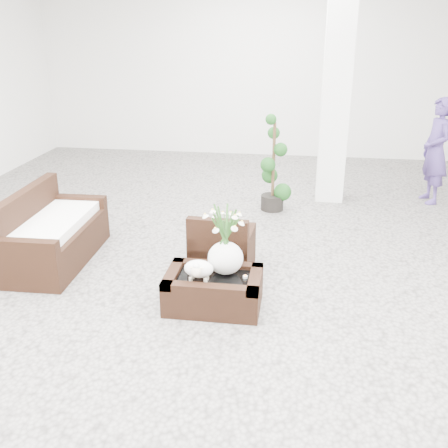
# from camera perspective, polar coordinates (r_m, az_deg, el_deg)

# --- Properties ---
(ground) EXTENTS (11.00, 11.00, 0.00)m
(ground) POSITION_cam_1_polar(r_m,az_deg,el_deg) (5.76, 0.15, -5.40)
(ground) COLOR gray
(ground) RESTS_ON ground
(column) EXTENTS (0.40, 0.40, 3.50)m
(column) POSITION_cam_1_polar(r_m,az_deg,el_deg) (7.95, 12.11, 14.79)
(column) COLOR white
(column) RESTS_ON ground
(coffee_table) EXTENTS (0.90, 0.60, 0.31)m
(coffee_table) POSITION_cam_1_polar(r_m,az_deg,el_deg) (5.08, -1.13, -7.30)
(coffee_table) COLOR black
(coffee_table) RESTS_ON ground
(sheep_figurine) EXTENTS (0.28, 0.23, 0.21)m
(sheep_figurine) POSITION_cam_1_polar(r_m,az_deg,el_deg) (4.89, -2.74, -5.06)
(sheep_figurine) COLOR white
(sheep_figurine) RESTS_ON coffee_table
(planter_narcissus) EXTENTS (0.44, 0.44, 0.80)m
(planter_narcissus) POSITION_cam_1_polar(r_m,az_deg,el_deg) (4.91, 0.16, -1.12)
(planter_narcissus) COLOR white
(planter_narcissus) RESTS_ON coffee_table
(tealight) EXTENTS (0.04, 0.04, 0.03)m
(tealight) POSITION_cam_1_polar(r_m,az_deg,el_deg) (4.98, 2.31, -5.70)
(tealight) COLOR white
(tealight) RESTS_ON coffee_table
(armchair) EXTENTS (0.68, 0.65, 0.69)m
(armchair) POSITION_cam_1_polar(r_m,az_deg,el_deg) (5.72, -0.16, -1.82)
(armchair) COLOR black
(armchair) RESTS_ON ground
(loveseat) EXTENTS (0.78, 1.56, 0.82)m
(loveseat) POSITION_cam_1_polar(r_m,az_deg,el_deg) (6.20, -17.98, -0.34)
(loveseat) COLOR black
(loveseat) RESTS_ON ground
(topiary) EXTENTS (0.36, 0.36, 1.36)m
(topiary) POSITION_cam_1_polar(r_m,az_deg,el_deg) (7.51, 5.37, 6.47)
(topiary) COLOR #153F14
(topiary) RESTS_ON ground
(shopper) EXTENTS (0.48, 0.63, 1.56)m
(shopper) POSITION_cam_1_polar(r_m,az_deg,el_deg) (8.41, 21.93, 7.34)
(shopper) COLOR #473373
(shopper) RESTS_ON ground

